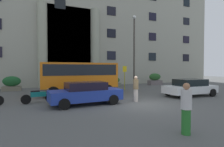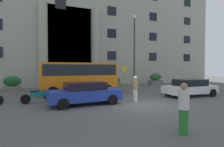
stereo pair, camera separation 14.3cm
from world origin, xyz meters
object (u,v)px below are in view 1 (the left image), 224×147
orange_minibus (79,76)px  hedge_planter_far_east (12,84)px  parked_sedan_far (86,93)px  lamppost_plaza_centre (134,46)px  hedge_planter_east (155,79)px  motorcycle_near_kerb (38,96)px  bus_stop_sign (125,75)px  hedge_planter_far_west (115,82)px  hedge_planter_west (84,82)px  pedestrian_man_crossing (136,89)px  parked_estate_mid (190,87)px  pedestrian_man_red_shirt (186,108)px

orange_minibus → hedge_planter_far_east: orange_minibus is taller
hedge_planter_far_east → parked_sedan_far: size_ratio=0.38×
lamppost_plaza_centre → hedge_planter_east: bearing=27.1°
hedge_planter_east → orange_minibus: bearing=-156.7°
orange_minibus → motorcycle_near_kerb: orange_minibus is taller
bus_stop_sign → parked_sedan_far: 8.11m
bus_stop_sign → hedge_planter_far_west: bus_stop_sign is taller
bus_stop_sign → motorcycle_near_kerb: size_ratio=1.22×
bus_stop_sign → hedge_planter_east: bus_stop_sign is taller
hedge_planter_west → motorcycle_near_kerb: hedge_planter_west is taller
bus_stop_sign → lamppost_plaza_centre: bearing=30.9°
motorcycle_near_kerb → pedestrian_man_crossing: 6.46m
hedge_planter_east → parked_estate_mid: (-3.45, -9.23, -0.05)m
pedestrian_man_red_shirt → lamppost_plaza_centre: bearing=75.7°
hedge_planter_far_west → pedestrian_man_red_shirt: (-4.28, -15.53, 0.32)m
hedge_planter_far_west → lamppost_plaza_centre: lamppost_plaza_centre is taller
motorcycle_near_kerb → pedestrian_man_red_shirt: bearing=-68.7°
parked_estate_mid → pedestrian_man_red_shirt: bearing=-138.0°
hedge_planter_east → hedge_planter_west: bearing=-178.0°
orange_minibus → hedge_planter_far_east: (-5.60, 5.30, -0.91)m
pedestrian_man_red_shirt → parked_sedan_far: bearing=115.0°
parked_estate_mid → lamppost_plaza_centre: lamppost_plaza_centre is taller
bus_stop_sign → orange_minibus: bearing=-163.2°
hedge_planter_far_east → parked_sedan_far: hedge_planter_far_east is taller
pedestrian_man_red_shirt → pedestrian_man_crossing: 6.06m
orange_minibus → bus_stop_sign: bearing=19.4°
orange_minibus → pedestrian_man_red_shirt: (1.28, -10.48, -0.73)m
hedge_planter_west → hedge_planter_east: (9.93, 0.35, 0.07)m
hedge_planter_far_east → hedge_planter_west: size_ratio=0.93×
orange_minibus → pedestrian_man_crossing: bearing=-56.2°
orange_minibus → hedge_planter_far_east: size_ratio=3.62×
hedge_planter_far_east → pedestrian_man_crossing: pedestrian_man_crossing is taller
hedge_planter_far_east → hedge_planter_east: size_ratio=0.92×
parked_sedan_far → pedestrian_man_red_shirt: bearing=-77.4°
orange_minibus → hedge_planter_west: size_ratio=3.38×
hedge_planter_far_west → pedestrian_man_crossing: bearing=-105.9°
orange_minibus → hedge_planter_east: 12.60m
hedge_planter_far_east → parked_estate_mid: bearing=-34.9°
hedge_planter_far_east → bus_stop_sign: bearing=-19.3°
bus_stop_sign → hedge_planter_east: 7.32m
hedge_planter_west → lamppost_plaza_centre: size_ratio=0.22×
hedge_planter_east → pedestrian_man_red_shirt: bearing=-123.6°
hedge_planter_far_west → hedge_planter_east: 5.99m
motorcycle_near_kerb → lamppost_plaza_centre: 12.18m
hedge_planter_far_west → orange_minibus: bearing=-137.7°
hedge_planter_east → parked_sedan_far: size_ratio=0.41×
parked_sedan_far → motorcycle_near_kerb: bearing=145.7°
hedge_planter_far_west → pedestrian_man_red_shirt: size_ratio=0.80×
hedge_planter_west → lamppost_plaza_centre: bearing=-21.3°
orange_minibus → lamppost_plaza_centre: bearing=23.2°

